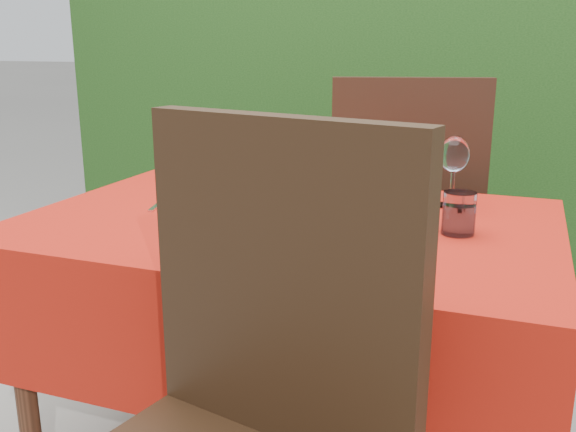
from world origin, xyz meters
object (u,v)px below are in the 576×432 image
(pizza_plate, at_px, (307,217))
(wine_glass, at_px, (454,157))
(chair_far, at_px, (402,214))
(fork, at_px, (158,204))
(pasta_plate, at_px, (321,188))
(water_glass, at_px, (459,215))
(chair_near, at_px, (238,428))
(steel_ramekin, at_px, (183,177))

(pizza_plate, height_order, wine_glass, wine_glass)
(chair_far, relative_size, fork, 5.81)
(pasta_plate, xyz_separation_m, wine_glass, (0.34, 0.03, 0.10))
(water_glass, xyz_separation_m, wine_glass, (-0.04, 0.24, 0.09))
(chair_near, distance_m, pizza_plate, 0.60)
(chair_near, xyz_separation_m, fork, (-0.52, 0.64, 0.15))
(water_glass, height_order, steel_ramekin, water_glass)
(pizza_plate, xyz_separation_m, water_glass, (0.33, 0.08, 0.01))
(chair_near, xyz_separation_m, wine_glass, (0.20, 0.89, 0.27))
(pizza_plate, xyz_separation_m, pasta_plate, (-0.06, 0.30, -0.00))
(fork, bearing_deg, pizza_plate, -23.33)
(water_glass, bearing_deg, steel_ramekin, 162.43)
(wine_glass, height_order, steel_ramekin, wine_glass)
(fork, bearing_deg, steel_ramekin, 92.48)
(chair_near, relative_size, fork, 5.80)
(wine_glass, bearing_deg, water_glass, -79.96)
(steel_ramekin, bearing_deg, chair_near, -56.65)
(chair_near, height_order, fork, chair_near)
(wine_glass, xyz_separation_m, fork, (-0.71, -0.25, -0.13))
(pasta_plate, bearing_deg, steel_ramekin, 174.06)
(water_glass, height_order, fork, water_glass)
(fork, distance_m, steel_ramekin, 0.29)
(water_glass, xyz_separation_m, fork, (-0.76, -0.01, -0.04))
(chair_near, height_order, pasta_plate, chair_near)
(wine_glass, relative_size, fork, 1.01)
(pizza_plate, bearing_deg, wine_glass, 48.97)
(chair_near, relative_size, water_glass, 11.10)
(chair_near, distance_m, chair_far, 1.31)
(chair_near, relative_size, pasta_plate, 3.98)
(water_glass, relative_size, fork, 0.52)
(pasta_plate, xyz_separation_m, fork, (-0.37, -0.23, -0.02))
(chair_near, distance_m, pasta_plate, 0.90)
(chair_far, relative_size, water_glass, 11.10)
(pasta_plate, height_order, wine_glass, wine_glass)
(pizza_plate, relative_size, water_glass, 4.03)
(fork, bearing_deg, chair_near, -65.01)
(steel_ramekin, bearing_deg, water_glass, -17.57)
(chair_far, xyz_separation_m, steel_ramekin, (-0.60, -0.39, 0.16))
(chair_far, xyz_separation_m, pizza_plate, (-0.08, -0.74, 0.17))
(wine_glass, bearing_deg, steel_ramekin, 178.42)
(chair_near, distance_m, steel_ramekin, 1.11)
(pizza_plate, distance_m, steel_ramekin, 0.62)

